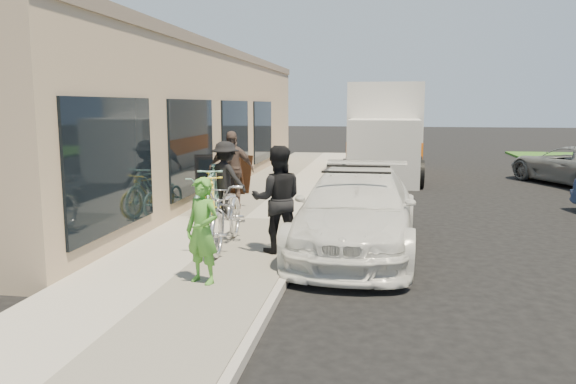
{
  "coord_description": "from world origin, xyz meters",
  "views": [
    {
      "loc": [
        0.88,
        -8.63,
        2.58
      ],
      "look_at": [
        -0.72,
        1.05,
        1.05
      ],
      "focal_mm": 35.0,
      "sensor_mm": 36.0,
      "label": 1
    }
  ],
  "objects": [
    {
      "name": "ground",
      "position": [
        0.0,
        0.0,
        0.0
      ],
      "size": [
        120.0,
        120.0,
        0.0
      ],
      "primitive_type": "plane",
      "color": "black",
      "rests_on": "ground"
    },
    {
      "name": "sidewalk",
      "position": [
        -2.0,
        3.0,
        0.07
      ],
      "size": [
        3.0,
        34.0,
        0.15
      ],
      "primitive_type": "cube",
      "color": "#9D988E",
      "rests_on": "ground"
    },
    {
      "name": "curb",
      "position": [
        -0.45,
        3.0,
        0.07
      ],
      "size": [
        0.12,
        34.0,
        0.13
      ],
      "primitive_type": "cube",
      "color": "gray",
      "rests_on": "ground"
    },
    {
      "name": "storefront",
      "position": [
        -5.24,
        7.99,
        2.12
      ],
      "size": [
        3.6,
        20.0,
        4.22
      ],
      "color": "tan",
      "rests_on": "ground"
    },
    {
      "name": "bike_rack",
      "position": [
        -2.7,
        3.66,
        0.71
      ],
      "size": [
        0.24,
        0.63,
        0.92
      ],
      "rotation": [
        0.0,
        0.0,
        0.3
      ],
      "color": "black",
      "rests_on": "sidewalk"
    },
    {
      "name": "sandwich_board",
      "position": [
        -3.02,
        6.33,
        0.68
      ],
      "size": [
        0.83,
        0.84,
        1.04
      ],
      "rotation": [
        0.0,
        0.0,
        -0.41
      ],
      "color": "black",
      "rests_on": "sidewalk"
    },
    {
      "name": "sedan_white",
      "position": [
        0.49,
        1.16,
        0.72
      ],
      "size": [
        2.24,
        5.07,
        1.49
      ],
      "rotation": [
        0.0,
        0.0,
        -0.04
      ],
      "color": "silver",
      "rests_on": "ground"
    },
    {
      "name": "sedan_silver",
      "position": [
        0.57,
        3.81,
        0.5
      ],
      "size": [
        1.43,
        3.03,
        1.0
      ],
      "primitive_type": "imported",
      "rotation": [
        0.0,
        0.0,
        0.09
      ],
      "color": "#A8A9AE",
      "rests_on": "ground"
    },
    {
      "name": "moving_truck",
      "position": [
        1.03,
        12.39,
        1.48
      ],
      "size": [
        2.67,
        6.85,
        3.34
      ],
      "rotation": [
        0.0,
        0.0,
        -0.02
      ],
      "color": "silver",
      "rests_on": "ground"
    },
    {
      "name": "far_car_gray",
      "position": [
        7.1,
        10.8,
        0.63
      ],
      "size": [
        3.77,
        5.01,
        1.26
      ],
      "primitive_type": "imported",
      "rotation": [
        0.0,
        0.0,
        3.56
      ],
      "color": "slate",
      "rests_on": "ground"
    },
    {
      "name": "tandem_bike",
      "position": [
        -1.69,
        0.53,
        0.73
      ],
      "size": [
        0.91,
        2.26,
        1.16
      ],
      "primitive_type": "imported",
      "rotation": [
        0.0,
        0.0,
        0.06
      ],
      "color": "silver",
      "rests_on": "sidewalk"
    },
    {
      "name": "woman_rider",
      "position": [
        -1.49,
        -1.45,
        0.88
      ],
      "size": [
        0.63,
        0.53,
        1.46
      ],
      "primitive_type": "imported",
      "rotation": [
        0.0,
        0.0,
        -0.4
      ],
      "color": "#4B9531",
      "rests_on": "sidewalk"
    },
    {
      "name": "man_standing",
      "position": [
        -0.78,
        0.34,
        1.04
      ],
      "size": [
        0.99,
        0.84,
        1.77
      ],
      "primitive_type": "imported",
      "rotation": [
        0.0,
        0.0,
        3.36
      ],
      "color": "black",
      "rests_on": "sidewalk"
    },
    {
      "name": "cruiser_bike_a",
      "position": [
        -2.73,
        3.08,
        0.71
      ],
      "size": [
        0.86,
        1.94,
        1.13
      ],
      "primitive_type": "imported",
      "rotation": [
        0.0,
        0.0,
        0.18
      ],
      "color": "#7DBBB4",
      "rests_on": "sidewalk"
    },
    {
      "name": "cruiser_bike_b",
      "position": [
        -2.98,
        3.19,
        0.59
      ],
      "size": [
        0.81,
        1.74,
        0.88
      ],
      "primitive_type": "imported",
      "rotation": [
        0.0,
        0.0,
        0.14
      ],
      "color": "#7DBBB4",
      "rests_on": "sidewalk"
    },
    {
      "name": "cruiser_bike_c",
      "position": [
        -2.74,
        2.95,
        0.64
      ],
      "size": [
        1.06,
        1.69,
        0.99
      ],
      "primitive_type": "imported",
      "rotation": [
        0.0,
        0.0,
        0.39
      ],
      "color": "yellow",
      "rests_on": "sidewalk"
    },
    {
      "name": "bystander_a",
      "position": [
        -2.52,
        3.42,
        0.97
      ],
      "size": [
        1.21,
        1.0,
        1.63
      ],
      "primitive_type": "imported",
      "rotation": [
        0.0,
        0.0,
        2.7
      ],
      "color": "black",
      "rests_on": "sidewalk"
    },
    {
      "name": "bystander_b",
      "position": [
        -2.59,
        4.15,
        1.06
      ],
      "size": [
        1.13,
        0.65,
        1.82
      ],
      "primitive_type": "imported",
      "rotation": [
        0.0,
        0.0,
        0.2
      ],
      "color": "brown",
      "rests_on": "sidewalk"
    }
  ]
}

